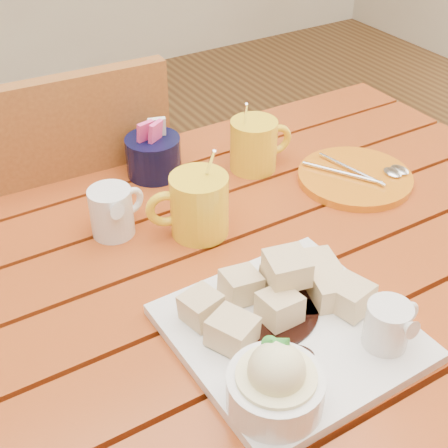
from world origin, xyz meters
TOP-DOWN VIEW (x-y plane):
  - table at (0.00, 0.00)m, footprint 1.20×0.79m
  - dessert_plate at (-0.02, -0.17)m, footprint 0.27×0.27m
  - coffee_mug_left at (0.01, 0.10)m, footprint 0.12×0.09m
  - coffee_mug_right at (0.19, 0.22)m, footprint 0.12×0.08m
  - cream_pitcher at (-0.10, 0.16)m, footprint 0.09×0.08m
  - sugar_caddy at (0.03, 0.29)m, footprint 0.09×0.09m
  - orange_saucer at (0.31, 0.09)m, footprint 0.19×0.19m
  - chair_far at (-0.13, 0.48)m, footprint 0.46×0.46m

SIDE VIEW (x-z plane):
  - chair_far at x=-0.13m, z-range 0.05..0.98m
  - table at x=0.00m, z-range 0.27..1.02m
  - orange_saucer at x=0.31m, z-range 0.75..0.77m
  - dessert_plate at x=-0.02m, z-range 0.73..0.83m
  - sugar_caddy at x=0.03m, z-range 0.74..0.84m
  - cream_pitcher at x=-0.10m, z-range 0.75..0.83m
  - coffee_mug_right at x=0.19m, z-range 0.73..0.86m
  - coffee_mug_left at x=0.01m, z-range 0.73..0.87m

